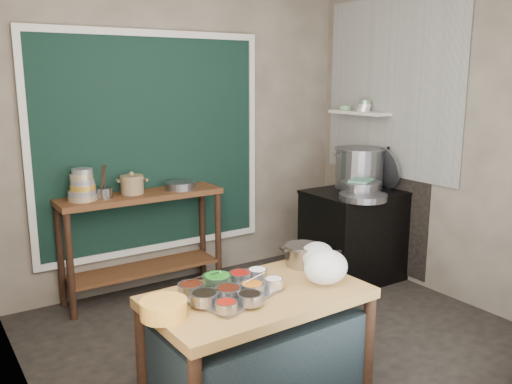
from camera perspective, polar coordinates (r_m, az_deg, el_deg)
floor at (r=4.36m, az=1.95°, el=-14.77°), size 3.50×3.00×0.02m
back_wall at (r=5.23m, az=-7.55°, el=5.85°), size 3.50×0.02×2.80m
left_wall at (r=3.26m, az=-24.08°, el=1.13°), size 0.02×3.00×2.80m
right_wall at (r=5.14m, az=18.40°, el=5.23°), size 0.02×3.00×2.80m
curtain_panel at (r=5.05m, az=-10.92°, el=4.95°), size 2.10×0.02×1.90m
curtain_frame at (r=5.05m, az=-10.88°, el=4.94°), size 2.22×0.03×2.02m
tile_panel at (r=5.45m, az=13.98°, el=10.60°), size 0.02×1.70×1.70m
soot_patch at (r=5.67m, az=12.68°, el=-1.04°), size 0.01×1.30×1.30m
wall_shelf at (r=5.60m, az=10.84°, el=8.20°), size 0.22×0.70×0.03m
prep_table at (r=3.31m, az=0.17°, el=-16.54°), size 1.27×0.76×0.75m
back_counter at (r=4.99m, az=-11.81°, el=-5.47°), size 1.45×0.40×0.95m
stove_block at (r=5.40m, az=10.40°, el=-4.61°), size 0.90×0.68×0.85m
stove_top at (r=5.29m, az=10.59°, el=-0.05°), size 0.92×0.69×0.03m
condiment_tray at (r=3.09m, az=-2.41°, el=-10.73°), size 0.58×0.50×0.02m
condiment_bowls at (r=3.08m, az=-2.86°, el=-10.07°), size 0.58×0.46×0.07m
yellow_basin at (r=2.87m, az=-9.70°, el=-12.02°), size 0.32×0.32×0.09m
saucepan at (r=3.57m, az=5.00°, el=-6.64°), size 0.33×0.33×0.14m
plastic_bag_a at (r=3.26m, az=7.36°, el=-7.85°), size 0.33×0.31×0.21m
plastic_bag_b at (r=3.52m, az=6.42°, el=-6.63°), size 0.28×0.25×0.17m
bowl_stack at (r=4.70m, az=-17.82°, el=0.55°), size 0.24×0.24×0.27m
utensil_cup at (r=4.76m, az=-15.70°, el=-0.07°), size 0.15×0.15×0.09m
ceramic_crock at (r=4.85m, az=-12.90°, el=0.64°), size 0.27×0.27×0.14m
wide_bowl at (r=4.98m, az=-7.99°, el=0.67°), size 0.29×0.29×0.07m
stock_pot at (r=5.42m, az=10.81°, el=2.51°), size 0.63×0.63×0.39m
pot_lid at (r=5.43m, az=13.50°, el=2.47°), size 0.18×0.43×0.41m
steamer at (r=5.13m, az=10.96°, el=0.43°), size 0.46×0.46×0.13m
green_cloth at (r=5.11m, az=10.99°, el=1.22°), size 0.29×0.27×0.02m
shallow_pan at (r=4.91m, az=11.20°, el=-0.50°), size 0.51×0.51×0.06m
shelf_bowl_stack at (r=5.55m, az=11.32°, el=8.84°), size 0.14×0.14×0.11m
shelf_bowl_green at (r=5.75m, az=9.38°, el=8.73°), size 0.16×0.16×0.05m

